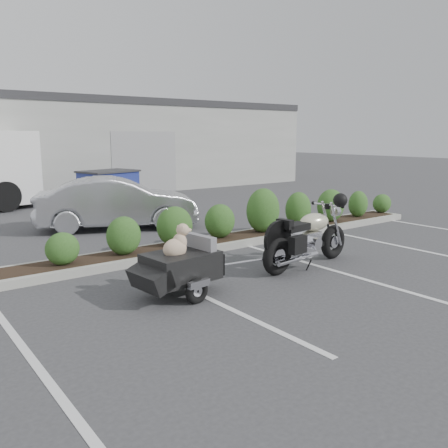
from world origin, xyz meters
TOP-DOWN VIEW (x-y plane):
  - ground at (0.00, 0.00)m, footprint 90.00×90.00m
  - planter_kerb at (1.00, 2.20)m, footprint 12.00×1.00m
  - building at (0.00, 17.00)m, footprint 26.00×10.00m
  - motorcycle at (1.03, -0.18)m, footprint 2.39×0.87m
  - pet_trailer at (-1.76, -0.16)m, footprint 1.92×1.08m
  - sedan at (-0.25, 5.42)m, footprint 4.35×2.95m
  - dumpster at (1.25, 9.44)m, footprint 2.16×1.75m

SIDE VIEW (x-z plane):
  - ground at x=0.00m, z-range 0.00..0.00m
  - planter_kerb at x=1.00m, z-range 0.00..0.15m
  - pet_trailer at x=-1.76m, z-range -0.09..1.05m
  - motorcycle at x=1.03m, z-range -0.14..1.24m
  - dumpster at x=1.25m, z-range 0.01..1.25m
  - sedan at x=-0.25m, z-range 0.00..1.36m
  - building at x=0.00m, z-range 0.00..4.00m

